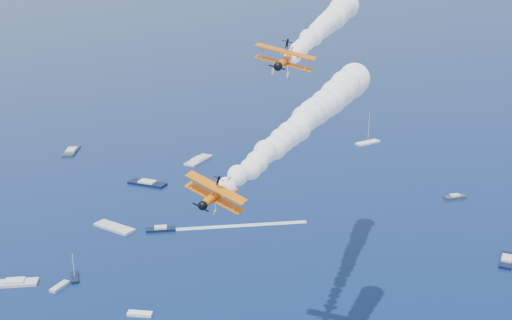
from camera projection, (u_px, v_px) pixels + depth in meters
name	position (u px, v px, depth m)	size (l,w,h in m)	color
biplane_lead	(285.00, 61.00, 98.47)	(8.35, 9.36, 5.64)	#E86204
biplane_trail	(216.00, 195.00, 70.08)	(6.37, 7.15, 4.30)	orange
smoke_trail_lead	(323.00, 28.00, 121.65)	(37.22, 40.01, 9.51)	white
smoke_trail_trail	(305.00, 121.00, 92.03)	(41.49, 35.53, 9.51)	white
spectator_boats	(91.00, 216.00, 191.27)	(206.59, 168.04, 0.70)	white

